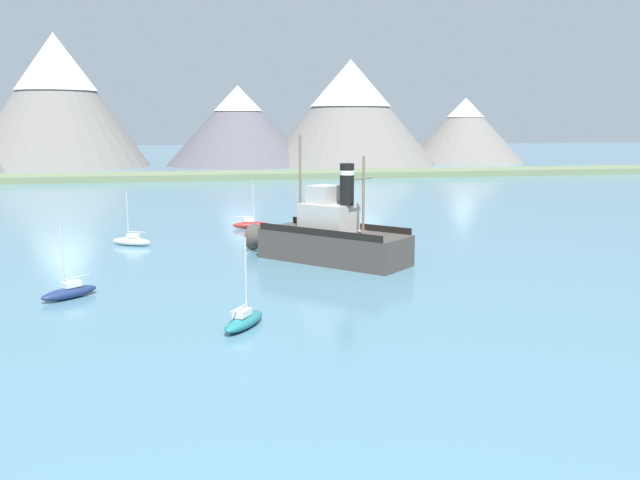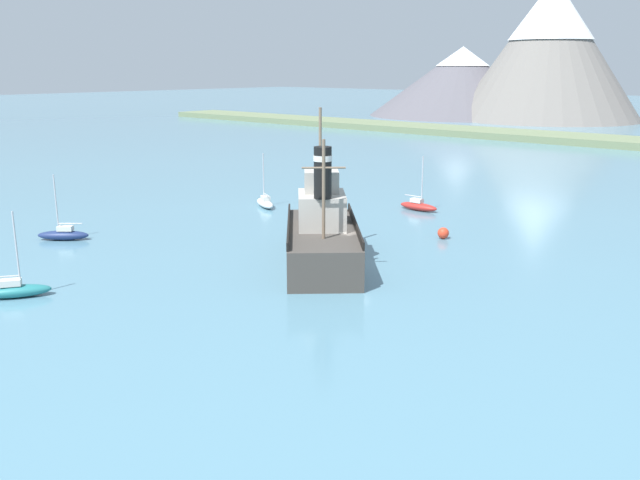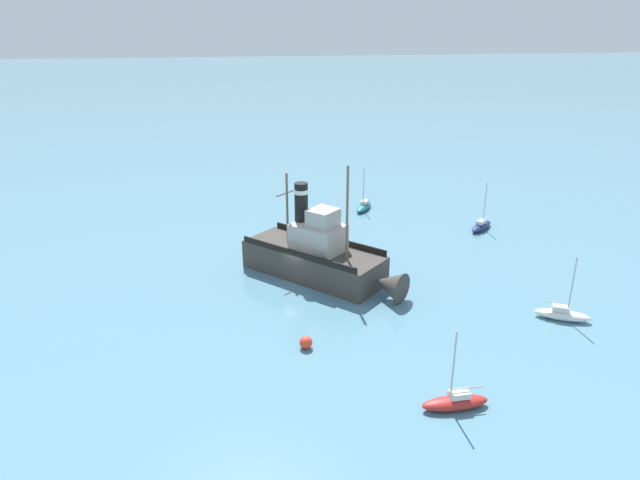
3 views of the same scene
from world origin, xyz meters
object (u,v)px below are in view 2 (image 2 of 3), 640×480
object	(u,v)px
sailboat_teal	(15,290)
sailboat_navy	(63,234)
mooring_buoy	(443,233)
sailboat_white	(265,202)
sailboat_red	(418,206)
old_tugboat	(322,235)

from	to	relation	value
sailboat_teal	sailboat_navy	distance (m)	13.18
sailboat_teal	mooring_buoy	world-z (taller)	sailboat_teal
sailboat_white	mooring_buoy	xyz separation A→B (m)	(18.60, 0.52, -0.00)
sailboat_teal	sailboat_red	bearing A→B (deg)	83.86
sailboat_red	old_tugboat	bearing A→B (deg)	-76.55
sailboat_teal	mooring_buoy	distance (m)	29.50
sailboat_white	sailboat_teal	bearing A→B (deg)	-74.02
sailboat_white	mooring_buoy	size ratio (longest dim) A/B	5.75
sailboat_navy	mooring_buoy	size ratio (longest dim) A/B	5.75
sailboat_red	sailboat_white	bearing A→B (deg)	-144.91
sailboat_teal	sailboat_red	size ratio (longest dim) A/B	1.00
sailboat_white	sailboat_red	xyz separation A→B (m)	(11.46, 8.05, 0.00)
mooring_buoy	sailboat_red	bearing A→B (deg)	133.51
sailboat_red	mooring_buoy	xyz separation A→B (m)	(7.15, -7.53, -0.00)
sailboat_navy	mooring_buoy	bearing A→B (deg)	42.06
old_tugboat	sailboat_navy	xyz separation A→B (m)	(-18.28, -8.34, -1.40)
old_tugboat	sailboat_red	bearing A→B (deg)	103.45
sailboat_white	old_tugboat	bearing A→B (deg)	-32.71
mooring_buoy	old_tugboat	bearing A→B (deg)	-104.66
sailboat_teal	old_tugboat	bearing A→B (deg)	64.13
sailboat_teal	sailboat_red	xyz separation A→B (m)	(3.76, 34.93, 0.00)
old_tugboat	mooring_buoy	bearing A→B (deg)	75.34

